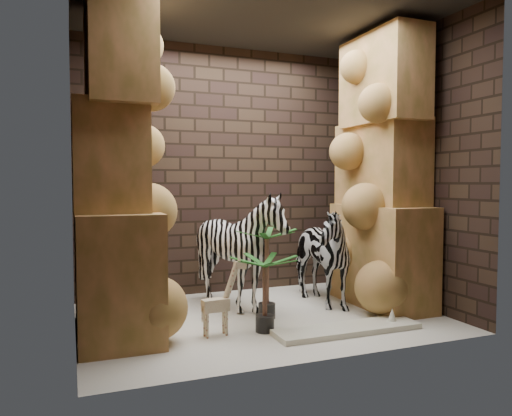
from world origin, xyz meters
name	(u,v)px	position (x,y,z in m)	size (l,w,h in m)	color
floor	(262,317)	(0.00, 0.00, 0.00)	(3.50, 3.50, 0.00)	beige
ceiling	(262,13)	(0.00, 0.00, 3.00)	(3.50, 3.50, 0.00)	#292825
wall_back	(224,171)	(0.00, 1.25, 1.50)	(3.50, 3.50, 0.00)	#2D2017
wall_front	(324,163)	(0.00, -1.25, 1.50)	(3.50, 3.50, 0.00)	#2D2017
wall_left	(72,165)	(-1.75, 0.00, 1.50)	(3.00, 3.00, 0.00)	#2D2017
wall_right	(407,169)	(1.75, 0.00, 1.50)	(3.00, 3.00, 0.00)	#2D2017
rock_pillar_left	(115,166)	(-1.40, 0.00, 1.50)	(0.68, 1.30, 3.00)	tan
rock_pillar_right	(382,169)	(1.42, 0.00, 1.50)	(0.58, 1.25, 3.00)	tan
zebra_right	(315,247)	(0.76, 0.29, 0.64)	(0.58, 1.08, 1.27)	white
zebra_left	(239,257)	(-0.12, 0.33, 0.57)	(1.02, 1.26, 1.14)	white
giraffe_toy	(215,297)	(-0.60, -0.39, 0.35)	(0.36, 0.12, 0.70)	beige
palm_front	(267,273)	(0.04, -0.04, 0.46)	(0.36, 0.36, 0.91)	#1D4117
palm_back	(265,293)	(-0.15, -0.44, 0.35)	(0.36, 0.36, 0.71)	#1D4117
surfboard	(347,329)	(0.55, -0.71, 0.03)	(1.39, 0.34, 0.05)	silver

